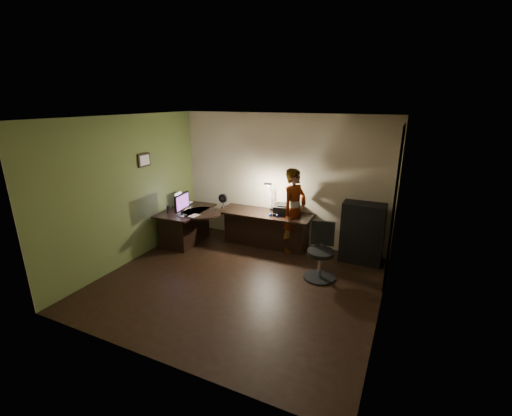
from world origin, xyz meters
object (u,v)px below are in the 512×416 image
at_px(desk_right, 265,229).
at_px(cabinet, 362,233).
at_px(monitor, 181,208).
at_px(desk_left, 187,226).
at_px(person, 294,211).
at_px(office_chair, 321,252).

bearing_deg(desk_right, cabinet, 0.23).
relative_size(desk_right, cabinet, 1.67).
bearing_deg(cabinet, monitor, -165.38).
distance_m(desk_left, person, 2.31).
height_order(desk_right, monitor, monitor).
xyz_separation_m(desk_right, cabinet, (1.94, 0.07, 0.21)).
bearing_deg(monitor, office_chair, -6.40).
relative_size(desk_left, desk_right, 0.66).
distance_m(monitor, office_chair, 2.87).
bearing_deg(cabinet, person, -178.70).
distance_m(desk_right, monitor, 1.77).
relative_size(cabinet, monitor, 2.29).
distance_m(desk_left, monitor, 0.64).
height_order(cabinet, person, person).
bearing_deg(desk_left, office_chair, -8.87).
bearing_deg(office_chair, person, 122.05).
bearing_deg(desk_right, office_chair, -34.00).
bearing_deg(office_chair, cabinet, 51.69).
height_order(desk_left, office_chair, office_chair).
relative_size(desk_right, person, 1.14).
relative_size(desk_right, office_chair, 1.99).
relative_size(desk_right, monitor, 3.84).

